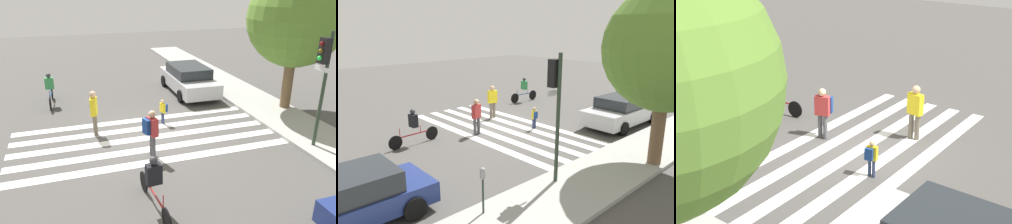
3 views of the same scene
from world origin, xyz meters
The scene contains 13 objects.
ground_plane centered at (0.00, 0.00, 0.00)m, with size 60.00×60.00×0.00m, color #4C4947.
sidewalk_curb centered at (0.00, 6.25, 0.07)m, with size 36.00×2.50×0.14m.
crosswalk_stripes centered at (0.00, 0.00, 0.00)m, with size 4.15×10.00×0.01m.
traffic_light centered at (2.68, 5.44, 2.93)m, with size 0.60×0.50×4.18m.
parking_meter centered at (5.54, 5.47, 1.07)m, with size 0.15×0.15×1.43m.
street_tree centered at (-1.04, 7.08, 4.18)m, with size 4.25×4.25×6.33m.
pedestrian_adult_yellow_jacket centered at (-0.94, -1.80, 1.02)m, with size 0.54×0.33×1.80m.
pedestrian_adult_tall_backpack centered at (-1.20, 1.08, 0.63)m, with size 0.32×0.29×1.07m.
pedestrian_child_with_backpack centered at (1.44, -0.16, 0.99)m, with size 0.51×0.48×1.68m.
cyclist_far_lane centered at (4.24, -0.85, 0.86)m, with size 2.36×0.42×1.57m.
cyclist_near_curb centered at (-5.14, -3.48, 0.86)m, with size 2.29×0.41×1.60m.
car_parked_far_curb centered at (-4.97, 3.68, 0.77)m, with size 4.81×2.15×1.51m.
car_parked_dark_suv centered at (8.17, 3.43, 0.72)m, with size 4.07×2.00×1.40m.
Camera 2 is at (10.31, 11.53, 4.93)m, focal length 35.00 mm.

